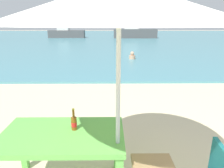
% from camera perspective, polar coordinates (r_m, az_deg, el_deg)
% --- Properties ---
extents(sea_water, '(120.00, 50.00, 0.08)m').
position_cam_1_polar(sea_water, '(31.50, 0.62, 13.49)').
color(sea_water, teal).
rests_on(sea_water, ground_plane).
extents(picnic_table_green, '(1.40, 0.80, 0.76)m').
position_cam_1_polar(picnic_table_green, '(2.45, -13.93, -15.71)').
color(picnic_table_green, '#60B24C').
rests_on(picnic_table_green, ground_plane).
extents(beer_bottle_amber, '(0.07, 0.07, 0.26)m').
position_cam_1_polar(beer_bottle_amber, '(2.40, -10.88, -10.74)').
color(beer_bottle_amber, brown).
rests_on(beer_bottle_amber, picnic_table_green).
extents(patio_umbrella, '(2.10, 2.10, 2.30)m').
position_cam_1_polar(patio_umbrella, '(1.82, 2.02, 22.08)').
color(patio_umbrella, silver).
rests_on(patio_umbrella, ground_plane).
extents(swimmer_person, '(0.34, 0.34, 0.41)m').
position_cam_1_polar(swimmer_person, '(11.10, 5.81, 8.00)').
color(swimmer_person, tan).
rests_on(swimmer_person, sea_water).
extents(boat_barge, '(4.86, 1.33, 1.77)m').
position_cam_1_polar(boat_barge, '(28.78, -13.02, 14.09)').
color(boat_barge, '#4C4C4C').
rests_on(boat_barge, sea_water).
extents(boat_sailboat, '(5.72, 1.56, 2.08)m').
position_cam_1_polar(boat_sailboat, '(27.73, 6.48, 14.55)').
color(boat_sailboat, '#4C4C4C').
rests_on(boat_sailboat, sea_water).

